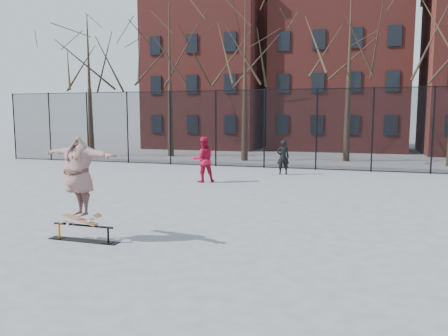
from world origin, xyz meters
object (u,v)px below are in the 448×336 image
(skater, at_px, (79,181))
(bystander_black, at_px, (283,157))
(skate_rail, at_px, (83,234))
(bystander_red, at_px, (203,159))
(skateboard, at_px, (81,222))

(skater, relative_size, bystander_black, 1.32)
(skate_rail, distance_m, bystander_red, 8.65)
(skate_rail, distance_m, bystander_black, 12.06)
(bystander_black, bearing_deg, skater, 58.63)
(skate_rail, relative_size, skater, 0.79)
(skateboard, height_order, bystander_black, bystander_black)
(skateboard, bearing_deg, skater, 0.00)
(skateboard, distance_m, skater, 0.89)
(bystander_black, xyz_separation_m, bystander_red, (-2.68, -3.21, 0.13))
(bystander_red, bearing_deg, skateboard, 59.70)
(skateboard, bearing_deg, skate_rail, -0.00)
(skate_rail, distance_m, skater, 1.17)
(skate_rail, xyz_separation_m, bystander_red, (-0.38, 8.61, 0.77))
(skater, distance_m, bystander_black, 12.06)
(skateboard, relative_size, skater, 0.41)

